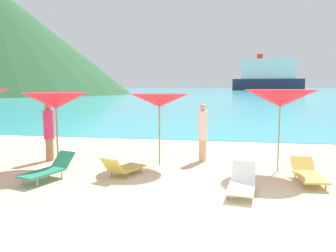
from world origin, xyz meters
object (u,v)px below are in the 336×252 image
object	(u,v)px
umbrella_3	(56,101)
umbrella_4	(159,101)
lounge_chair_0	(49,169)
beachgoer_2	(203,131)
lounge_chair_8	(242,183)
lounge_chair_3	(308,173)
beachgoer_1	(49,130)
cruise_ship	(268,76)
umbrella_5	(280,98)
lounge_chair_7	(123,167)

from	to	relation	value
umbrella_3	umbrella_4	size ratio (longest dim) A/B	1.02
lounge_chair_0	beachgoer_2	bearing A→B (deg)	54.78
lounge_chair_8	lounge_chair_3	bearing A→B (deg)	42.09
lounge_chair_3	beachgoer_2	world-z (taller)	beachgoer_2
beachgoer_1	cruise_ship	distance (m)	205.34
umbrella_5	lounge_chair_0	world-z (taller)	umbrella_5
umbrella_4	lounge_chair_8	world-z (taller)	umbrella_4
umbrella_4	cruise_ship	distance (m)	204.71
lounge_chair_8	cruise_ship	size ratio (longest dim) A/B	0.03
umbrella_3	lounge_chair_7	distance (m)	3.00
lounge_chair_3	beachgoer_2	distance (m)	3.58
lounge_chair_0	beachgoer_1	xyz separation A→B (m)	(-1.20, 2.16, 0.72)
lounge_chair_3	lounge_chair_8	size ratio (longest dim) A/B	1.11
umbrella_5	beachgoer_2	size ratio (longest dim) A/B	1.25
umbrella_4	lounge_chair_0	size ratio (longest dim) A/B	1.36
umbrella_5	cruise_ship	size ratio (longest dim) A/B	0.06
lounge_chair_7	beachgoer_1	xyz separation A→B (m)	(-3.02, 1.44, 0.78)
lounge_chair_7	umbrella_4	bearing A→B (deg)	-95.03
lounge_chair_0	umbrella_5	bearing A→B (deg)	35.32
umbrella_3	lounge_chair_3	xyz separation A→B (m)	(7.21, -0.42, -1.80)
umbrella_4	umbrella_5	distance (m)	3.58
beachgoer_2	cruise_ship	distance (m)	203.83
lounge_chair_3	cruise_ship	xyz separation A→B (m)	(23.02, 204.04, 8.30)
lounge_chair_0	beachgoer_1	distance (m)	2.58
umbrella_3	lounge_chair_7	size ratio (longest dim) A/B	1.58
lounge_chair_3	lounge_chair_0	bearing A→B (deg)	-174.23
umbrella_4	cruise_ship	xyz separation A→B (m)	(27.19, 202.79, 6.50)
umbrella_4	lounge_chair_3	bearing A→B (deg)	-16.58
umbrella_3	lounge_chair_0	bearing A→B (deg)	-70.72
umbrella_4	beachgoer_1	xyz separation A→B (m)	(-3.74, -0.07, -1.01)
lounge_chair_3	lounge_chair_7	world-z (taller)	lounge_chair_7
umbrella_4	lounge_chair_0	xyz separation A→B (m)	(-2.54, -2.23, -1.73)
lounge_chair_3	lounge_chair_7	distance (m)	4.91
lounge_chair_8	beachgoer_2	world-z (taller)	beachgoer_2
lounge_chair_8	beachgoer_2	bearing A→B (deg)	116.27
lounge_chair_3	umbrella_5	bearing A→B (deg)	117.51
umbrella_3	umbrella_4	world-z (taller)	umbrella_3
umbrella_5	lounge_chair_3	bearing A→B (deg)	-59.90
lounge_chair_0	beachgoer_2	world-z (taller)	beachgoer_2
lounge_chair_3	lounge_chair_7	bearing A→B (deg)	-179.48
umbrella_4	beachgoer_2	xyz separation A→B (m)	(1.31, 0.75, -1.02)
umbrella_3	lounge_chair_8	bearing A→B (deg)	-16.66
umbrella_3	beachgoer_2	size ratio (longest dim) A/B	1.20
beachgoer_2	umbrella_3	bearing A→B (deg)	-138.76
lounge_chair_8	umbrella_4	bearing A→B (deg)	141.55
lounge_chair_3	lounge_chair_8	xyz separation A→B (m)	(-1.73, -1.22, 0.02)
umbrella_3	umbrella_4	distance (m)	3.14
umbrella_3	lounge_chair_3	bearing A→B (deg)	-3.30
beachgoer_1	beachgoer_2	world-z (taller)	beachgoer_1
umbrella_4	beachgoer_2	bearing A→B (deg)	30.01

